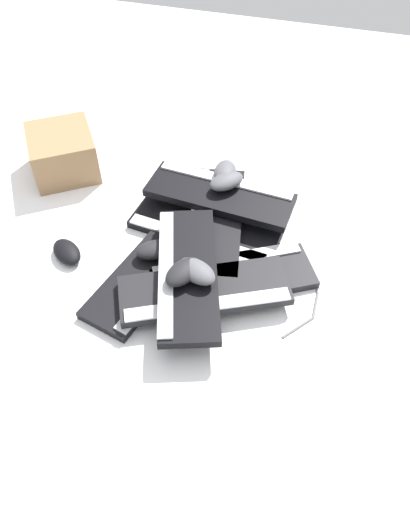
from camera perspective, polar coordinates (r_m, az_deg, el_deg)
ground_plane at (r=1.41m, az=2.55°, el=-1.10°), size 3.20×3.20×0.00m
keyboard_0 at (r=1.48m, az=-0.16°, el=3.05°), size 0.21×0.46×0.03m
keyboard_1 at (r=1.38m, az=-6.29°, el=-1.65°), size 0.46×0.26×0.03m
keyboard_2 at (r=1.36m, az=3.24°, el=-2.51°), size 0.34×0.46×0.03m
keyboard_3 at (r=1.47m, az=1.13°, el=4.15°), size 0.46×0.23×0.03m
keyboard_4 at (r=1.29m, az=-0.05°, el=-4.05°), size 0.32×0.46×0.03m
keyboard_5 at (r=1.30m, az=-2.10°, el=-1.85°), size 0.46×0.28×0.03m
keyboard_6 at (r=1.51m, az=1.73°, el=7.07°), size 0.19×0.45×0.03m
mouse_0 at (r=1.53m, az=2.30°, el=9.55°), size 0.12×0.08×0.04m
mouse_1 at (r=1.68m, az=-1.80°, el=9.86°), size 0.13×0.11×0.04m
mouse_2 at (r=1.25m, az=-2.50°, el=-1.81°), size 0.13×0.11×0.04m
mouse_3 at (r=1.38m, az=-5.72°, el=0.71°), size 0.11×0.13×0.04m
mouse_4 at (r=1.47m, az=-15.51°, el=0.45°), size 0.12×0.13×0.04m
mouse_5 at (r=1.25m, az=-0.97°, el=-1.75°), size 0.11×0.13×0.04m
mouse_6 at (r=1.50m, az=2.46°, el=8.54°), size 0.13×0.12×0.04m
cable_0 at (r=1.41m, az=5.63°, el=-1.10°), size 0.32×0.51×0.01m
cardboard_box at (r=1.73m, az=-15.93°, el=11.28°), size 0.29×0.29×0.14m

